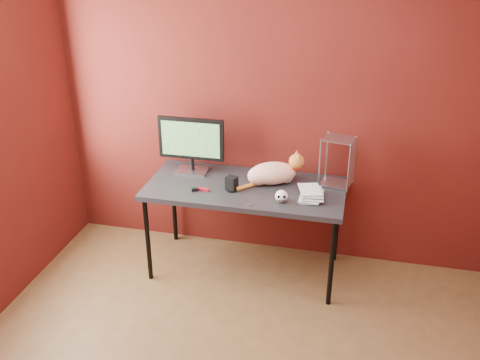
% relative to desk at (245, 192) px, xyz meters
% --- Properties ---
extents(room, '(3.52, 3.52, 2.61)m').
position_rel_desk_xyz_m(room, '(0.15, -1.37, 0.75)').
color(room, brown).
rests_on(room, ground).
extents(desk, '(1.50, 0.70, 0.75)m').
position_rel_desk_xyz_m(desk, '(0.00, 0.00, 0.00)').
color(desk, black).
rests_on(desk, ground).
extents(monitor, '(0.52, 0.17, 0.45)m').
position_rel_desk_xyz_m(monitor, '(-0.47, 0.16, 0.30)').
color(monitor, '#A0A1A5').
rests_on(monitor, desk).
extents(cat, '(0.48, 0.36, 0.25)m').
position_rel_desk_xyz_m(cat, '(0.19, 0.10, 0.14)').
color(cat, orange).
rests_on(cat, desk).
extents(skull_mug, '(0.09, 0.09, 0.09)m').
position_rel_desk_xyz_m(skull_mug, '(0.31, -0.19, 0.10)').
color(skull_mug, silver).
rests_on(skull_mug, desk).
extents(speaker, '(0.10, 0.10, 0.11)m').
position_rel_desk_xyz_m(speaker, '(-0.08, -0.09, 0.10)').
color(speaker, black).
rests_on(speaker, desk).
extents(book_stack, '(0.20, 0.24, 0.81)m').
position_rel_desk_xyz_m(book_stack, '(0.44, -0.09, 0.45)').
color(book_stack, beige).
rests_on(book_stack, desk).
extents(wire_rack, '(0.25, 0.22, 0.38)m').
position_rel_desk_xyz_m(wire_rack, '(0.66, 0.19, 0.24)').
color(wire_rack, '#A0A1A5').
rests_on(wire_rack, desk).
extents(pocket_knife, '(0.09, 0.03, 0.02)m').
position_rel_desk_xyz_m(pocket_knife, '(-0.29, -0.14, 0.06)').
color(pocket_knife, maroon).
rests_on(pocket_knife, desk).
extents(black_gadget, '(0.05, 0.04, 0.02)m').
position_rel_desk_xyz_m(black_gadget, '(-0.35, -0.17, 0.06)').
color(black_gadget, black).
rests_on(black_gadget, desk).
extents(washer, '(0.04, 0.04, 0.00)m').
position_rel_desk_xyz_m(washer, '(0.09, -0.29, 0.05)').
color(washer, '#A0A1A5').
rests_on(washer, desk).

